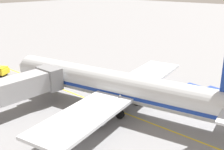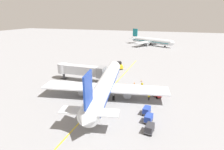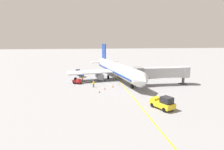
# 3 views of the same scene
# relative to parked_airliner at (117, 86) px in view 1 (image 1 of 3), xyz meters

# --- Properties ---
(ground_plane) EXTENTS (400.00, 400.00, 0.00)m
(ground_plane) POSITION_rel_parked_airliner_xyz_m (-0.46, 0.46, -3.19)
(ground_plane) COLOR gray
(gate_lead_in_line) EXTENTS (0.24, 80.00, 0.01)m
(gate_lead_in_line) POSITION_rel_parked_airliner_xyz_m (-0.46, 0.46, -3.18)
(gate_lead_in_line) COLOR gold
(gate_lead_in_line) RESTS_ON ground
(parked_airliner) EXTENTS (30.45, 37.21, 10.63)m
(parked_airliner) POSITION_rel_parked_airliner_xyz_m (0.00, 0.00, 0.00)
(parked_airliner) COLOR silver
(parked_airliner) RESTS_ON ground
(jet_bridge) EXTENTS (15.48, 3.50, 4.98)m
(jet_bridge) POSITION_rel_parked_airliner_xyz_m (-11.10, 8.57, 0.27)
(jet_bridge) COLOR #A8AAAF
(jet_bridge) RESTS_ON ground
(baggage_tug_lead) EXTENTS (2.60, 2.64, 1.62)m
(baggage_tug_lead) POSITION_rel_parked_airliner_xyz_m (11.94, 3.94, -2.47)
(baggage_tug_lead) COLOR #B21E1E
(baggage_tug_lead) RESTS_ON ground
(baggage_cart_front) EXTENTS (1.56, 2.96, 1.58)m
(baggage_cart_front) POSITION_rel_parked_airliner_xyz_m (10.95, -5.41, -2.24)
(baggage_cart_front) COLOR #4C4C51
(baggage_cart_front) RESTS_ON ground
(baggage_cart_second_in_train) EXTENTS (1.56, 2.96, 1.58)m
(baggage_cart_second_in_train) POSITION_rel_parked_airliner_xyz_m (11.77, -8.33, -2.24)
(baggage_cart_second_in_train) COLOR #4C4C51
(baggage_cart_second_in_train) RESTS_ON ground
(ground_crew_wing_walker) EXTENTS (0.71, 0.36, 1.69)m
(ground_crew_wing_walker) POSITION_rel_parked_airliner_xyz_m (7.58, 8.67, -2.23)
(ground_crew_wing_walker) COLOR #232328
(ground_crew_wing_walker) RESTS_ON ground
(ground_crew_loader) EXTENTS (0.65, 0.48, 1.69)m
(ground_crew_loader) POSITION_rel_parked_airliner_xyz_m (10.47, 1.39, -2.23)
(ground_crew_loader) COLOR #232328
(ground_crew_loader) RESTS_ON ground
(safety_cone_nose_left) EXTENTS (0.36, 0.36, 0.59)m
(safety_cone_nose_left) POSITION_rel_parked_airliner_xyz_m (4.91, 11.12, -2.90)
(safety_cone_nose_left) COLOR black
(safety_cone_nose_left) RESTS_ON ground
(safety_cone_nose_right) EXTENTS (0.36, 0.36, 0.59)m
(safety_cone_nose_right) POSITION_rel_parked_airliner_xyz_m (6.44, 13.89, -2.90)
(safety_cone_nose_right) COLOR black
(safety_cone_nose_right) RESTS_ON ground
(safety_cone_wing_tip) EXTENTS (0.36, 0.36, 0.59)m
(safety_cone_wing_tip) POSITION_rel_parked_airliner_xyz_m (2.60, 9.21, -2.90)
(safety_cone_wing_tip) COLOR black
(safety_cone_wing_tip) RESTS_ON ground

